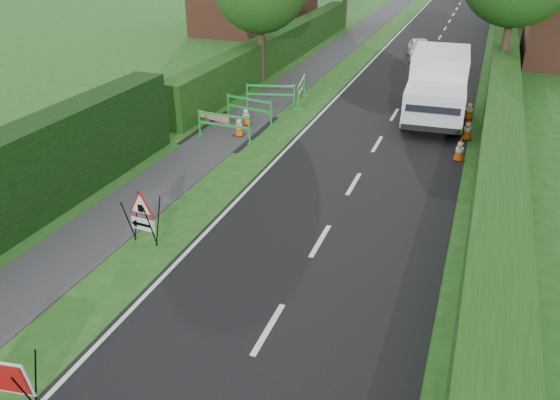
# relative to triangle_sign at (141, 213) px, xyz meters

# --- Properties ---
(ground) EXTENTS (120.00, 120.00, 0.00)m
(ground) POSITION_rel_triangle_sign_xyz_m (1.55, -2.90, -0.84)
(ground) COLOR #204B15
(ground) RESTS_ON ground
(road_surface) EXTENTS (6.00, 90.00, 0.02)m
(road_surface) POSITION_rel_triangle_sign_xyz_m (4.05, 32.10, -0.83)
(road_surface) COLOR black
(road_surface) RESTS_ON ground
(footpath) EXTENTS (2.00, 90.00, 0.02)m
(footpath) POSITION_rel_triangle_sign_xyz_m (-1.45, 32.10, -0.83)
(footpath) COLOR #2D2D30
(footpath) RESTS_ON ground
(hedge_west_far) EXTENTS (1.00, 24.00, 1.80)m
(hedge_west_far) POSITION_rel_triangle_sign_xyz_m (-3.45, 19.10, -0.84)
(hedge_west_far) COLOR #14380F
(hedge_west_far) RESTS_ON ground
(hedge_east) EXTENTS (1.20, 50.00, 1.50)m
(hedge_east) POSITION_rel_triangle_sign_xyz_m (8.05, 13.10, -0.84)
(hedge_east) COLOR #14380F
(hedge_east) RESTS_ON ground
(triangle_sign) EXTENTS (0.88, 0.88, 1.20)m
(triangle_sign) POSITION_rel_triangle_sign_xyz_m (0.00, 0.00, 0.00)
(triangle_sign) COLOR black
(triangle_sign) RESTS_ON ground
(works_van) EXTENTS (2.47, 5.61, 2.50)m
(works_van) POSITION_rel_triangle_sign_xyz_m (5.57, 12.36, 0.49)
(works_van) COLOR silver
(works_van) RESTS_ON ground
(traffic_cone_0) EXTENTS (0.38, 0.38, 0.79)m
(traffic_cone_0) POSITION_rel_triangle_sign_xyz_m (6.86, 8.15, -0.44)
(traffic_cone_0) COLOR black
(traffic_cone_0) RESTS_ON ground
(traffic_cone_1) EXTENTS (0.38, 0.38, 0.79)m
(traffic_cone_1) POSITION_rel_triangle_sign_xyz_m (6.98, 10.28, -0.44)
(traffic_cone_1) COLOR black
(traffic_cone_1) RESTS_ON ground
(traffic_cone_2) EXTENTS (0.38, 0.38, 0.79)m
(traffic_cone_2) POSITION_rel_triangle_sign_xyz_m (6.90, 12.67, -0.44)
(traffic_cone_2) COLOR black
(traffic_cone_2) RESTS_ON ground
(traffic_cone_3) EXTENTS (0.38, 0.38, 0.79)m
(traffic_cone_3) POSITION_rel_triangle_sign_xyz_m (-0.91, 7.70, -0.44)
(traffic_cone_3) COLOR black
(traffic_cone_3) RESTS_ON ground
(traffic_cone_4) EXTENTS (0.38, 0.38, 0.79)m
(traffic_cone_4) POSITION_rel_triangle_sign_xyz_m (-1.15, 8.89, -0.44)
(traffic_cone_4) COLOR black
(traffic_cone_4) RESTS_ON ground
(ped_barrier_0) EXTENTS (2.06, 0.36, 1.00)m
(ped_barrier_0) POSITION_rel_triangle_sign_xyz_m (-1.24, 7.15, -0.21)
(ped_barrier_0) COLOR green
(ped_barrier_0) RESTS_ON ground
(ped_barrier_1) EXTENTS (2.09, 0.68, 1.00)m
(ped_barrier_1) POSITION_rel_triangle_sign_xyz_m (-1.16, 9.24, -0.21)
(ped_barrier_1) COLOR green
(ped_barrier_1) RESTS_ON ground
(ped_barrier_2) EXTENTS (2.08, 0.87, 1.00)m
(ped_barrier_2) POSITION_rel_triangle_sign_xyz_m (-1.08, 11.32, -0.21)
(ped_barrier_2) COLOR green
(ped_barrier_2) RESTS_ON ground
(ped_barrier_3) EXTENTS (0.73, 2.09, 1.00)m
(ped_barrier_3) POSITION_rel_triangle_sign_xyz_m (-0.08, 12.42, -0.21)
(ped_barrier_3) COLOR green
(ped_barrier_3) RESTS_ON ground
(redwhite_plank) EXTENTS (1.45, 0.48, 0.25)m
(redwhite_plank) POSITION_rel_triangle_sign_xyz_m (-2.12, 8.09, -0.84)
(redwhite_plank) COLOR red
(redwhite_plank) RESTS_ON ground
(hatchback_car) EXTENTS (1.87, 3.39, 1.09)m
(hatchback_car) POSITION_rel_triangle_sign_xyz_m (3.58, 22.74, -0.29)
(hatchback_car) COLOR silver
(hatchback_car) RESTS_ON ground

